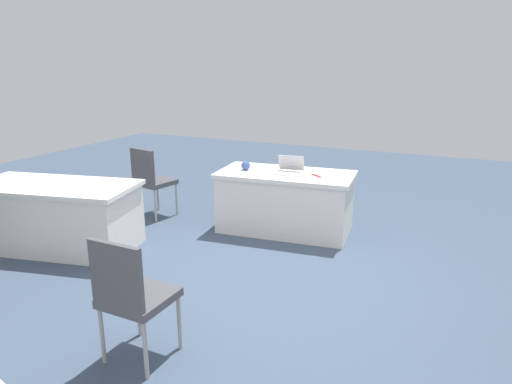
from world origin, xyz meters
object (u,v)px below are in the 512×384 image
Objects in this scene: table_foreground at (285,202)px; chair_tucked_left at (151,178)px; scissors_red at (316,176)px; chair_near_front at (131,293)px; laptop_silver at (289,170)px; yarn_ball at (246,166)px; table_mid_left at (56,216)px.

chair_tucked_left is at bearing 8.51° from table_foreground.
chair_tucked_left is at bearing -133.28° from scissors_red.
laptop_silver reaches higher than chair_near_front.
yarn_ball is at bearing 102.11° from chair_near_front.
chair_tucked_left is at bearing -0.44° from laptop_silver.
chair_tucked_left reaches higher than laptop_silver.
chair_near_front is 2.90m from laptop_silver.
yarn_ball is (-1.31, -0.20, 0.25)m from chair_tucked_left.
laptop_silver is 3.14× the size of yarn_ball.
yarn_ball is 0.90m from scissors_red.
chair_tucked_left is (1.83, -2.64, 0.01)m from chair_near_front.
chair_near_front reaches higher than table_foreground.
table_mid_left is 3.01m from scissors_red.
chair_near_front is at bearing 100.31° from yarn_ball.
chair_near_front reaches higher than scissors_red.
laptop_silver is at bearing -144.45° from table_mid_left.
laptop_silver is at bearing 90.95° from chair_near_front.
table_mid_left is 17.37× the size of yarn_ball.
table_mid_left is 2.06× the size of chair_tucked_left.
chair_near_front is at bearing 90.21° from table_foreground.
table_foreground is at bearing -143.47° from table_mid_left.
chair_near_front is 2.94m from scissors_red.
laptop_silver is (-2.20, -1.57, 0.41)m from table_mid_left.
table_foreground is 2.67m from table_mid_left.
table_foreground is 0.87× the size of table_mid_left.
table_foreground is 0.54m from scissors_red.
chair_tucked_left is 5.29× the size of scissors_red.
yarn_ball is at bearing 8.45° from table_foreground.
chair_tucked_left is 2.23m from scissors_red.
chair_tucked_left reaches higher than table_foreground.
scissors_red is at bearing -148.02° from table_mid_left.
chair_near_front reaches higher than yarn_ball.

